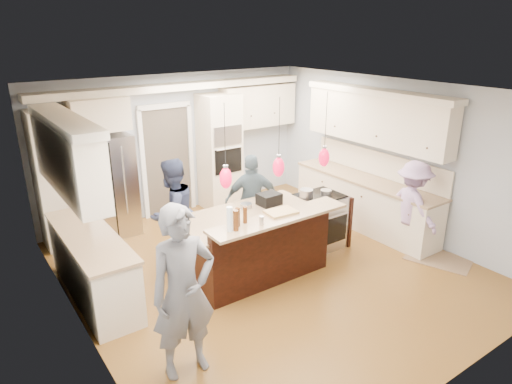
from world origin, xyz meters
TOP-DOWN VIEW (x-y plane):
  - ground_plane at (0.00, 0.00)m, footprint 6.00×6.00m
  - room_shell at (0.00, 0.00)m, footprint 5.54×6.04m
  - refrigerator at (-1.55, 2.64)m, footprint 0.90×0.70m
  - oven_column at (0.75, 2.67)m, footprint 0.72×0.69m
  - back_upper_cabinets at (-0.75, 2.76)m, footprint 5.30×0.61m
  - right_counter_run at (2.44, 0.30)m, footprint 0.64×3.10m
  - left_cabinets at (-2.44, 0.80)m, footprint 0.64×2.30m
  - kitchen_island at (-0.25, 0.07)m, footprint 2.10×1.46m
  - island_range at (1.16, 0.15)m, footprint 0.82×0.71m
  - pendant_lights at (-0.25, -0.51)m, footprint 1.75×0.15m
  - person_bar_end at (-2.03, -1.24)m, footprint 0.73×0.51m
  - person_far_left at (-1.10, 0.98)m, footprint 1.00×0.90m
  - person_far_right at (0.28, 0.85)m, footprint 1.00×0.75m
  - person_range_side at (2.25, -0.83)m, footprint 0.73×1.07m
  - floor_rug at (2.40, -1.34)m, footprint 0.95×1.13m
  - water_bottle at (-1.04, -0.56)m, footprint 0.09×0.09m
  - beer_bottle_a at (-0.88, -0.49)m, footprint 0.06×0.06m
  - beer_bottle_b at (-0.97, -0.59)m, footprint 0.07×0.07m
  - beer_bottle_c at (-0.74, -0.46)m, footprint 0.07×0.07m
  - drink_can at (-0.60, -0.62)m, footprint 0.06×0.06m
  - cutting_board at (-0.16, -0.47)m, footprint 0.44×0.33m
  - pot_large at (0.90, 0.21)m, footprint 0.22×0.22m
  - pot_small at (1.21, 0.09)m, footprint 0.18×0.18m

SIDE VIEW (x-z plane):
  - ground_plane at x=0.00m, z-range 0.00..0.00m
  - floor_rug at x=2.40m, z-range 0.00..0.01m
  - island_range at x=1.16m, z-range 0.00..0.92m
  - kitchen_island at x=-0.25m, z-range -0.07..1.05m
  - person_range_side at x=2.25m, z-range 0.00..1.54m
  - person_far_right at x=0.28m, z-range 0.00..1.58m
  - person_far_left at x=-1.10m, z-range 0.00..1.70m
  - refrigerator at x=-1.55m, z-range 0.00..1.80m
  - person_bar_end at x=-2.03m, z-range 0.00..1.91m
  - pot_small at x=1.21m, z-range 0.92..1.01m
  - pot_large at x=0.90m, z-range 0.92..1.05m
  - right_counter_run at x=2.44m, z-range -0.20..2.31m
  - left_cabinets at x=-2.44m, z-range -0.20..2.31m
  - cutting_board at x=-0.16m, z-range 1.12..1.15m
  - oven_column at x=0.75m, z-range 0.00..2.30m
  - drink_can at x=-0.60m, z-range 1.12..1.23m
  - beer_bottle_c at x=-0.74m, z-range 1.12..1.34m
  - beer_bottle_a at x=-0.88m, z-range 1.12..1.37m
  - beer_bottle_b at x=-0.97m, z-range 1.12..1.39m
  - water_bottle at x=-1.04m, z-range 1.12..1.44m
  - back_upper_cabinets at x=-0.75m, z-range 0.40..2.94m
  - pendant_lights at x=-0.25m, z-range 1.29..2.32m
  - room_shell at x=0.00m, z-range 0.46..3.18m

